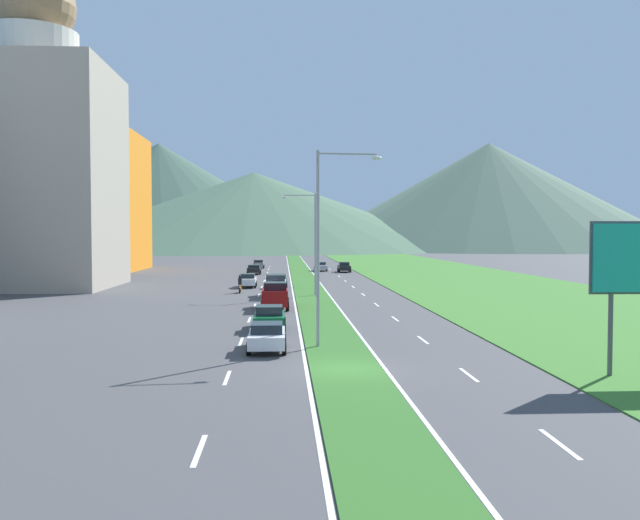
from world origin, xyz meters
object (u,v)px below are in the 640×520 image
object	(u,v)px
car_1	(269,317)
car_5	(344,267)
car_3	(259,264)
motorcycle_rider	(240,286)
street_lamp_near	(325,235)
car_7	(321,266)
street_lamp_mid	(311,237)
car_4	(254,269)
car_6	(279,281)
car_2	(267,336)
pickup_truck_1	(275,296)
car_0	(248,280)
pickup_truck_0	(276,286)

from	to	relation	value
car_1	car_5	size ratio (longest dim) A/B	1.04
car_3	motorcycle_rider	distance (m)	48.12
street_lamp_near	car_7	distance (m)	71.65
street_lamp_mid	car_4	world-z (taller)	street_lamp_mid
street_lamp_near	car_6	world-z (taller)	street_lamp_near
street_lamp_mid	car_5	distance (m)	39.81
car_6	car_7	xyz separation A→B (m)	(6.45, 32.76, -0.05)
car_3	car_5	size ratio (longest dim) A/B	1.10
car_2	car_5	world-z (taller)	car_5
car_7	pickup_truck_1	xyz separation A→B (m)	(-6.62, -52.93, 0.25)
street_lamp_near	car_0	distance (m)	40.47
pickup_truck_0	motorcycle_rider	world-z (taller)	pickup_truck_0
street_lamp_near	car_6	bearing A→B (deg)	93.93
car_6	car_2	bearing A→B (deg)	179.45
street_lamp_mid	car_6	world-z (taller)	street_lamp_mid
pickup_truck_0	street_lamp_mid	bearing A→B (deg)	-78.07
car_4	car_3	bearing A→B (deg)	-0.21
street_lamp_near	car_0	size ratio (longest dim) A/B	2.33
car_2	motorcycle_rider	bearing A→B (deg)	5.94
street_lamp_mid	car_3	xyz separation A→B (m)	(-6.89, 51.62, -4.91)
street_lamp_near	pickup_truck_0	bearing A→B (deg)	95.82
street_lamp_mid	pickup_truck_1	world-z (taller)	street_lamp_mid
street_lamp_mid	pickup_truck_0	bearing A→B (deg)	-168.07
street_lamp_near	pickup_truck_1	world-z (taller)	street_lamp_near
car_3	car_7	distance (m)	13.82
car_2	car_3	size ratio (longest dim) A/B	0.93
car_3	car_7	world-z (taller)	car_7
car_0	car_1	size ratio (longest dim) A/B	1.03
car_4	pickup_truck_0	world-z (taller)	pickup_truck_0
car_7	motorcycle_rider	bearing A→B (deg)	-14.91
street_lamp_near	car_1	bearing A→B (deg)	114.81
street_lamp_mid	pickup_truck_1	xyz separation A→B (m)	(-3.36, -10.69, -4.66)
car_6	motorcycle_rider	distance (m)	7.12
car_2	car_5	distance (m)	69.70
street_lamp_near	car_7	bearing A→B (deg)	86.95
pickup_truck_0	car_2	bearing A→B (deg)	179.73
street_lamp_mid	car_0	world-z (taller)	street_lamp_mid
car_3	motorcycle_rider	world-z (taller)	motorcycle_rider
street_lamp_near	car_1	world-z (taller)	street_lamp_near
motorcycle_rider	car_0	bearing A→B (deg)	-3.60
car_3	car_5	bearing A→B (deg)	-132.97
car_1	car_2	bearing A→B (deg)	-179.87
car_6	pickup_truck_1	size ratio (longest dim) A/B	0.84
car_3	car_6	world-z (taller)	car_6
street_lamp_near	car_1	size ratio (longest dim) A/B	2.40
car_1	car_2	world-z (taller)	car_1
car_0	car_4	size ratio (longest dim) A/B	0.94
car_4	car_1	bearing A→B (deg)	-176.62
car_5	car_7	xyz separation A→B (m)	(-3.46, 3.31, -0.04)
car_0	pickup_truck_1	bearing A→B (deg)	-171.30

